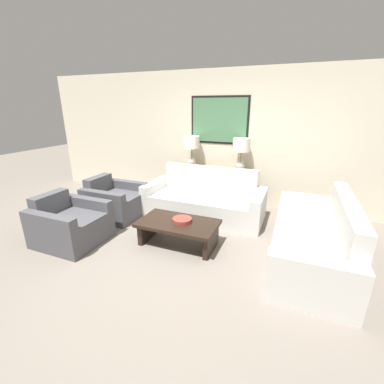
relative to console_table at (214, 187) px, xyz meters
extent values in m
plane|color=slate|center=(0.00, -2.23, -0.37)|extent=(20.00, 20.00, 0.00)
cube|color=beige|center=(0.00, 0.25, 0.95)|extent=(8.29, 0.10, 2.65)
cube|color=black|center=(0.00, 0.20, 1.33)|extent=(1.18, 0.01, 0.92)
cube|color=#4C7F56|center=(0.00, 0.19, 1.33)|extent=(1.10, 0.02, 0.84)
cube|color=brown|center=(0.00, 0.00, 0.00)|extent=(1.53, 0.35, 0.75)
cylinder|color=silver|center=(-0.51, 0.00, 0.39)|extent=(0.15, 0.15, 0.02)
sphere|color=silver|center=(-0.51, 0.00, 0.49)|extent=(0.18, 0.18, 0.18)
cylinder|color=#8C7A51|center=(-0.51, 0.00, 0.68)|extent=(0.02, 0.02, 0.20)
cylinder|color=white|center=(-0.51, 0.00, 0.90)|extent=(0.33, 0.33, 0.25)
cylinder|color=silver|center=(0.51, 0.00, 0.39)|extent=(0.15, 0.15, 0.02)
sphere|color=silver|center=(0.51, 0.00, 0.49)|extent=(0.18, 0.18, 0.18)
cylinder|color=#8C7A51|center=(0.51, 0.00, 0.68)|extent=(0.02, 0.02, 0.20)
cylinder|color=white|center=(0.51, 0.00, 0.90)|extent=(0.33, 0.33, 0.25)
cube|color=silver|center=(0.00, -0.77, -0.17)|extent=(1.82, 0.73, 0.41)
cube|color=silver|center=(0.00, -0.31, 0.06)|extent=(1.82, 0.18, 0.87)
cube|color=silver|center=(-1.00, -0.68, -0.09)|extent=(0.18, 0.91, 0.57)
cube|color=silver|center=(1.00, -0.68, -0.09)|extent=(0.18, 0.91, 0.57)
cube|color=silver|center=(1.71, -1.46, -0.17)|extent=(0.73, 1.82, 0.41)
cube|color=silver|center=(2.17, -1.46, 0.06)|extent=(0.18, 1.82, 0.87)
cube|color=silver|center=(1.80, -0.46, -0.09)|extent=(0.91, 0.18, 0.57)
cube|color=silver|center=(1.80, -2.46, -0.09)|extent=(0.91, 0.18, 0.57)
cube|color=black|center=(0.01, -1.80, -0.03)|extent=(1.15, 0.65, 0.05)
cube|color=black|center=(-0.50, -1.80, -0.21)|extent=(0.07, 0.52, 0.32)
cube|color=black|center=(0.52, -1.80, -0.21)|extent=(0.07, 0.52, 0.32)
cylinder|color=#93382D|center=(0.07, -1.78, 0.02)|extent=(0.28, 0.28, 0.06)
cube|color=#4C4C51|center=(-1.42, -1.28, -0.16)|extent=(0.74, 0.58, 0.43)
cube|color=#4C4C51|center=(-1.88, -1.28, -0.01)|extent=(0.18, 0.58, 0.72)
cube|color=#4C4C51|center=(-1.51, -1.64, -0.08)|extent=(0.92, 0.14, 0.59)
cube|color=#4C4C51|center=(-1.51, -0.91, -0.08)|extent=(0.92, 0.14, 0.59)
cube|color=#4C4C51|center=(-1.42, -2.32, -0.16)|extent=(0.74, 0.58, 0.43)
cube|color=#4C4C51|center=(-1.88, -2.32, -0.01)|extent=(0.18, 0.58, 0.72)
cube|color=#4C4C51|center=(-1.51, -2.68, -0.08)|extent=(0.92, 0.14, 0.59)
cube|color=#4C4C51|center=(-1.51, -1.96, -0.08)|extent=(0.92, 0.14, 0.59)
camera|label=1|loc=(1.49, -4.87, 1.61)|focal=24.00mm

